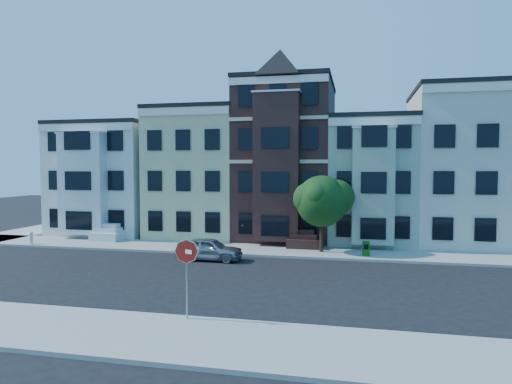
% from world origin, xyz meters
% --- Properties ---
extents(ground, '(120.00, 120.00, 0.00)m').
position_xyz_m(ground, '(0.00, 0.00, 0.00)').
color(ground, black).
extents(far_sidewalk, '(60.00, 4.00, 0.15)m').
position_xyz_m(far_sidewalk, '(0.00, 8.00, 0.07)').
color(far_sidewalk, '#9E9B93').
rests_on(far_sidewalk, ground).
extents(near_sidewalk, '(60.00, 4.00, 0.15)m').
position_xyz_m(near_sidewalk, '(0.00, -8.00, 0.07)').
color(near_sidewalk, '#9E9B93').
rests_on(near_sidewalk, ground).
extents(house_white, '(8.00, 9.00, 9.00)m').
position_xyz_m(house_white, '(-15.00, 14.50, 4.50)').
color(house_white, silver).
rests_on(house_white, ground).
extents(house_yellow, '(7.00, 9.00, 10.00)m').
position_xyz_m(house_yellow, '(-7.00, 14.50, 5.00)').
color(house_yellow, beige).
rests_on(house_yellow, ground).
extents(house_brown, '(7.00, 9.00, 12.00)m').
position_xyz_m(house_brown, '(0.00, 14.50, 6.00)').
color(house_brown, '#371B17').
rests_on(house_brown, ground).
extents(house_green, '(6.00, 9.00, 9.00)m').
position_xyz_m(house_green, '(6.50, 14.50, 4.50)').
color(house_green, '#9EAE96').
rests_on(house_green, ground).
extents(house_cream, '(8.00, 9.00, 11.00)m').
position_xyz_m(house_cream, '(13.50, 14.50, 5.50)').
color(house_cream, beige).
rests_on(house_cream, ground).
extents(street_tree, '(6.88, 6.88, 6.09)m').
position_xyz_m(street_tree, '(3.24, 7.91, 3.19)').
color(street_tree, '#22521C').
rests_on(street_tree, far_sidewalk).
extents(parked_car, '(4.03, 1.67, 1.37)m').
position_xyz_m(parked_car, '(-3.18, 4.44, 0.68)').
color(parked_car, '#9D9FA5').
rests_on(parked_car, ground).
extents(newspaper_box, '(0.45, 0.42, 0.88)m').
position_xyz_m(newspaper_box, '(6.03, 7.14, 0.59)').
color(newspaper_box, '#145F10').
rests_on(newspaper_box, far_sidewalk).
extents(fire_hydrant, '(0.28, 0.28, 0.72)m').
position_xyz_m(fire_hydrant, '(-17.00, 6.30, 0.51)').
color(fire_hydrant, white).
rests_on(fire_hydrant, far_sidewalk).
extents(stop_sign, '(0.88, 0.41, 3.23)m').
position_xyz_m(stop_sign, '(-0.48, -6.30, 1.77)').
color(stop_sign, red).
rests_on(stop_sign, near_sidewalk).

